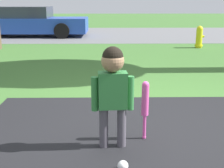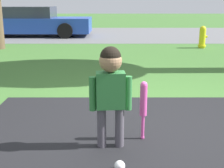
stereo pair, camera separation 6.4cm
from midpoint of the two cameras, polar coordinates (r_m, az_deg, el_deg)
The scene contains 7 objects.
ground_plane at distance 3.70m, azimuth 9.36°, elevation -7.19°, with size 60.00×60.00×0.00m, color #3D6B2D.
street_strip at distance 13.28m, azimuth 2.79°, elevation 9.12°, with size 40.00×6.00×0.01m.
child at distance 2.89m, azimuth 0.60°, elevation 0.09°, with size 0.40×0.21×0.99m.
baseball_bat at distance 3.15m, azimuth 6.58°, elevation -3.37°, with size 0.07×0.07×0.62m.
sports_ball at distance 2.70m, azimuth 2.33°, elevation -14.74°, with size 0.09×0.09×0.09m.
fire_hydrant at distance 9.73m, azimuth 16.63°, elevation 8.19°, with size 0.26×0.23×0.65m.
parked_car at distance 12.89m, azimuth -14.28°, elevation 10.92°, with size 4.61×1.88×1.14m.
Camera 2 is at (-0.55, -3.37, 1.39)m, focal length 50.00 mm.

